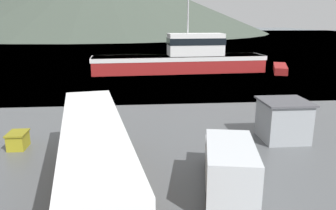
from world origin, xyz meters
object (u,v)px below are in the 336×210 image
Objects in this scene: delivery_van at (229,165)px; dock_kiosk at (283,120)px; fishing_boat at (183,58)px; storage_bin at (18,140)px; small_boat at (280,69)px; tour_bus at (94,156)px.

dock_kiosk is at bearing 60.47° from delivery_van.
delivery_van is 33.92m from fishing_boat.
storage_bin is at bearing -179.80° from dock_kiosk.
fishing_boat is (2.37, 33.83, 0.72)m from delivery_van.
delivery_van is 0.86× the size of small_boat.
storage_bin reaches higher than small_boat.
fishing_boat is at bearing 95.78° from dock_kiosk.
fishing_boat is 8.43× the size of dock_kiosk.
storage_bin is (-11.22, 6.02, -0.77)m from delivery_van.
fishing_boat reaches higher than small_boat.
delivery_van reaches higher than storage_bin.
fishing_boat is 17.15× the size of storage_bin.
dock_kiosk is at bearing 87.69° from small_boat.
tour_bus is 12.60m from dock_kiosk.
fishing_boat is (8.24, 33.78, 0.11)m from tour_bus.
tour_bus is at bearing 76.29° from small_boat.
tour_bus reaches higher than storage_bin.
delivery_van is at bearing 83.96° from small_boat.
storage_bin is at bearing 150.57° from fishing_boat.
dock_kiosk is (5.18, 6.07, 0.03)m from delivery_van.
fishing_boat reaches higher than storage_bin.
tour_bus is at bearing -48.11° from storage_bin.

